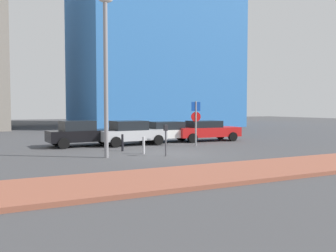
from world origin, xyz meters
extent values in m
plane|color=#424244|center=(0.00, 0.00, 0.00)|extent=(120.00, 120.00, 0.00)
cube|color=#93513D|center=(0.00, -5.82, 0.07)|extent=(40.00, 3.27, 0.14)
cube|color=black|center=(-3.10, 5.64, 0.65)|extent=(4.44, 2.16, 0.67)
cube|color=black|center=(-3.50, 5.61, 1.28)|extent=(2.00, 1.82, 0.58)
cylinder|color=black|center=(-1.71, 6.66, 0.32)|extent=(0.66, 0.27, 0.64)
cylinder|color=black|center=(-1.57, 4.84, 0.32)|extent=(0.66, 0.27, 0.64)
cylinder|color=black|center=(-4.63, 6.43, 0.32)|extent=(0.66, 0.27, 0.64)
cylinder|color=black|center=(-4.49, 4.61, 0.32)|extent=(0.66, 0.27, 0.64)
cube|color=#B7BABF|center=(-0.22, 5.03, 0.64)|extent=(4.27, 2.03, 0.63)
cube|color=black|center=(-0.43, 5.02, 1.24)|extent=(2.14, 1.76, 0.57)
cylinder|color=black|center=(1.14, 6.01, 0.32)|extent=(0.65, 0.26, 0.64)
cylinder|color=black|center=(1.25, 4.22, 0.32)|extent=(0.65, 0.26, 0.64)
cylinder|color=black|center=(-1.69, 5.83, 0.32)|extent=(0.65, 0.26, 0.64)
cylinder|color=black|center=(-1.58, 4.05, 0.32)|extent=(0.65, 0.26, 0.64)
cube|color=white|center=(2.52, 5.65, 0.60)|extent=(4.37, 1.70, 0.55)
cube|color=black|center=(2.47, 5.65, 1.14)|extent=(2.15, 1.56, 0.53)
cylinder|color=black|center=(4.01, 6.49, 0.32)|extent=(0.64, 0.22, 0.64)
cylinder|color=black|center=(4.00, 4.80, 0.32)|extent=(0.64, 0.22, 0.64)
cylinder|color=black|center=(1.04, 6.49, 0.32)|extent=(0.64, 0.22, 0.64)
cylinder|color=black|center=(1.03, 4.81, 0.32)|extent=(0.64, 0.22, 0.64)
cube|color=red|center=(5.49, 5.21, 0.65)|extent=(4.69, 2.01, 0.65)
cube|color=black|center=(5.23, 5.23, 1.20)|extent=(2.29, 1.72, 0.47)
cylinder|color=black|center=(7.10, 5.96, 0.32)|extent=(0.65, 0.26, 0.64)
cylinder|color=black|center=(6.99, 4.25, 0.32)|extent=(0.65, 0.26, 0.64)
cylinder|color=black|center=(3.99, 6.17, 0.32)|extent=(0.65, 0.26, 0.64)
cylinder|color=black|center=(3.88, 4.46, 0.32)|extent=(0.65, 0.26, 0.64)
cylinder|color=gray|center=(3.00, 2.55, 1.36)|extent=(0.10, 0.10, 2.73)
cube|color=#1447B7|center=(3.00, 2.55, 2.43)|extent=(0.54, 0.17, 0.55)
cylinder|color=red|center=(3.00, 2.55, 1.80)|extent=(0.59, 0.17, 0.60)
cylinder|color=#4C4C51|center=(-0.54, -0.64, 0.62)|extent=(0.08, 0.08, 1.24)
cube|color=black|center=(-0.54, -0.64, 1.38)|extent=(0.18, 0.14, 0.28)
cylinder|color=gray|center=(-3.26, 0.12, 3.59)|extent=(0.20, 0.20, 7.18)
cylinder|color=#B7B7BC|center=(-1.20, 0.59, 0.44)|extent=(0.13, 0.13, 0.88)
cylinder|color=black|center=(-1.78, 2.22, 0.46)|extent=(0.12, 0.12, 0.91)
cube|color=#3372BF|center=(10.48, 27.90, 13.71)|extent=(18.74, 17.82, 27.42)
camera|label=1|loc=(-7.82, -15.96, 2.34)|focal=37.73mm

